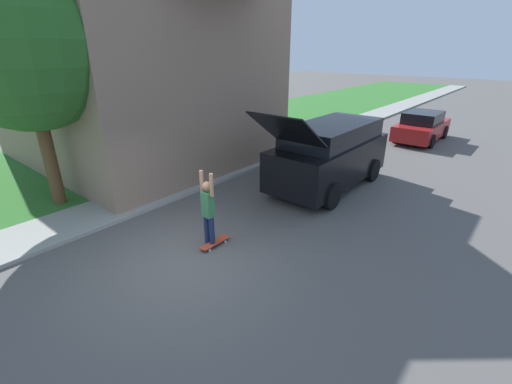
% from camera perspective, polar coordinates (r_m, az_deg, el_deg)
% --- Properties ---
extents(ground_plane, '(120.00, 120.00, 0.00)m').
position_cam_1_polar(ground_plane, '(8.01, -11.54, -10.70)').
color(ground_plane, '#54514F').
extents(lawn, '(10.00, 80.00, 0.08)m').
position_cam_1_polar(lawn, '(17.27, -13.13, 7.74)').
color(lawn, '#2D6B28').
rests_on(lawn, ground_plane).
extents(sidewalk, '(1.80, 80.00, 0.10)m').
position_cam_1_polar(sidewalk, '(14.13, -2.05, 5.05)').
color(sidewalk, gray).
rests_on(sidewalk, ground_plane).
extents(house, '(10.40, 8.95, 8.78)m').
position_cam_1_polar(house, '(15.49, -20.19, 22.59)').
color(house, '#89705B').
rests_on(house, lawn).
extents(lawn_tree_near, '(4.54, 4.54, 6.73)m').
position_cam_1_polar(lawn_tree_near, '(11.11, -34.54, 20.02)').
color(lawn_tree_near, brown).
rests_on(lawn_tree_near, lawn).
extents(suv_parked, '(2.15, 5.60, 2.86)m').
position_cam_1_polar(suv_parked, '(11.62, 12.17, 6.23)').
color(suv_parked, black).
rests_on(suv_parked, ground_plane).
extents(car_down_street, '(1.87, 4.15, 1.45)m').
position_cam_1_polar(car_down_street, '(19.51, 25.90, 9.77)').
color(car_down_street, maroon).
rests_on(car_down_street, ground_plane).
extents(skateboarder, '(0.41, 0.22, 1.87)m').
position_cam_1_polar(skateboarder, '(7.91, -7.99, -2.88)').
color(skateboarder, '#192347').
rests_on(skateboarder, ground_plane).
extents(skateboard, '(0.22, 0.83, 0.10)m').
position_cam_1_polar(skateboard, '(8.31, -6.87, -8.36)').
color(skateboard, '#B73D23').
rests_on(skateboard, ground_plane).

